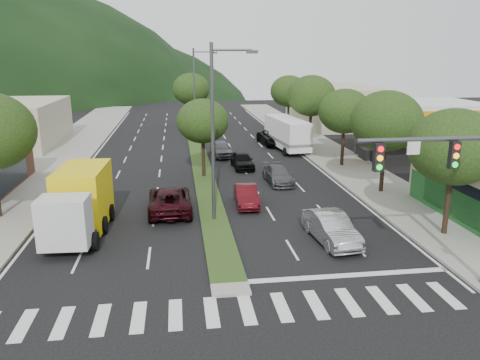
{
  "coord_description": "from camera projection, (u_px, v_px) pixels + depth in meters",
  "views": [
    {
      "loc": [
        -1.94,
        -17.7,
        9.4
      ],
      "look_at": [
        1.83,
        10.22,
        1.78
      ],
      "focal_mm": 35.0,
      "sensor_mm": 36.0,
      "label": 1
    }
  ],
  "objects": [
    {
      "name": "bldg_right_far",
      "position": [
        335.0,
        106.0,
        63.57
      ],
      "size": [
        10.0,
        16.0,
        5.2
      ],
      "primitive_type": "cube",
      "color": "#B6AD90",
      "rests_on": "ground"
    },
    {
      "name": "motorhome",
      "position": [
        287.0,
        133.0,
        47.12
      ],
      "size": [
        3.29,
        8.38,
        3.14
      ],
      "rotation": [
        0.0,
        0.0,
        0.1
      ],
      "color": "white",
      "rests_on": "ground"
    },
    {
      "name": "streetlight_mid",
      "position": [
        196.0,
        91.0,
        49.77
      ],
      "size": [
        2.6,
        0.25,
        10.0
      ],
      "color": "#47494C",
      "rests_on": "ground"
    },
    {
      "name": "gas_canopy",
      "position": [
        412.0,
        109.0,
        41.92
      ],
      "size": [
        12.2,
        8.2,
        5.25
      ],
      "color": "silver",
      "rests_on": "ground"
    },
    {
      "name": "car_queue_b",
      "position": [
        278.0,
        175.0,
        35.05
      ],
      "size": [
        1.92,
        4.37,
        1.25
      ],
      "primitive_type": "imported",
      "rotation": [
        0.0,
        0.0,
        0.04
      ],
      "color": "#504F54",
      "rests_on": "ground"
    },
    {
      "name": "crosswalk",
      "position": [
        235.0,
        310.0,
        17.72
      ],
      "size": [
        19.0,
        2.2,
        0.01
      ],
      "primitive_type": "cube",
      "color": "silver",
      "rests_on": "ground"
    },
    {
      "name": "car_queue_c",
      "position": [
        246.0,
        196.0,
        29.86
      ],
      "size": [
        1.52,
        3.93,
        1.28
      ],
      "primitive_type": "imported",
      "rotation": [
        0.0,
        0.0,
        -0.04
      ],
      "color": "#4F0D13",
      "rests_on": "ground"
    },
    {
      "name": "traffic_signal",
      "position": [
        464.0,
        181.0,
        18.12
      ],
      "size": [
        6.12,
        0.4,
        7.0
      ],
      "color": "#47494C",
      "rests_on": "ground"
    },
    {
      "name": "tree_r_c",
      "position": [
        345.0,
        111.0,
        39.08
      ],
      "size": [
        4.4,
        4.4,
        6.48
      ],
      "color": "black",
      "rests_on": "sidewalk_right"
    },
    {
      "name": "tree_r_e",
      "position": [
        289.0,
        91.0,
        58.17
      ],
      "size": [
        4.6,
        4.6,
        6.71
      ],
      "color": "black",
      "rests_on": "sidewalk_right"
    },
    {
      "name": "tree_r_b",
      "position": [
        386.0,
        121.0,
        31.35
      ],
      "size": [
        4.8,
        4.8,
        6.94
      ],
      "color": "black",
      "rests_on": "sidewalk_right"
    },
    {
      "name": "suv_maroon",
      "position": [
        170.0,
        200.0,
        28.62
      ],
      "size": [
        2.67,
        5.57,
        1.53
      ],
      "primitive_type": "imported",
      "rotation": [
        0.0,
        0.0,
        3.16
      ],
      "color": "black",
      "rests_on": "ground"
    },
    {
      "name": "car_queue_d",
      "position": [
        274.0,
        138.0,
        49.72
      ],
      "size": [
        3.08,
        5.78,
        1.55
      ],
      "primitive_type": "imported",
      "rotation": [
        0.0,
        0.0,
        0.1
      ],
      "color": "black",
      "rests_on": "ground"
    },
    {
      "name": "sidewalk_left",
      "position": [
        54.0,
        162.0,
        41.85
      ],
      "size": [
        6.0,
        90.0,
        0.15
      ],
      "primitive_type": "cube",
      "color": "gray",
      "rests_on": "ground"
    },
    {
      "name": "sedan_silver",
      "position": [
        331.0,
        228.0,
        24.01
      ],
      "size": [
        2.05,
        4.71,
        1.51
      ],
      "primitive_type": "imported",
      "rotation": [
        0.0,
        0.0,
        0.1
      ],
      "color": "#A8ABB0",
      "rests_on": "ground"
    },
    {
      "name": "ground",
      "position": [
        229.0,
        285.0,
        19.63
      ],
      "size": [
        160.0,
        160.0,
        0.0
      ],
      "primitive_type": "plane",
      "color": "black",
      "rests_on": "ground"
    },
    {
      "name": "car_queue_e",
      "position": [
        221.0,
        149.0,
        44.16
      ],
      "size": [
        2.19,
        4.47,
        1.47
      ],
      "primitive_type": "imported",
      "rotation": [
        0.0,
        0.0,
        0.11
      ],
      "color": "#535258",
      "rests_on": "ground"
    },
    {
      "name": "tree_r_d",
      "position": [
        311.0,
        96.0,
        48.53
      ],
      "size": [
        5.0,
        5.0,
        7.17
      ],
      "color": "black",
      "rests_on": "sidewalk_right"
    },
    {
      "name": "sidewalk_right",
      "position": [
        329.0,
        154.0,
        45.15
      ],
      "size": [
        5.0,
        90.0,
        0.15
      ],
      "primitive_type": "cube",
      "color": "gray",
      "rests_on": "ground"
    },
    {
      "name": "tree_r_a",
      "position": [
        454.0,
        147.0,
        23.75
      ],
      "size": [
        4.6,
        4.6,
        6.63
      ],
      "color": "black",
      "rests_on": "sidewalk_right"
    },
    {
      "name": "bldg_left_far",
      "position": [
        14.0,
        124.0,
        49.11
      ],
      "size": [
        9.0,
        14.0,
        4.6
      ],
      "primitive_type": "cube",
      "color": "#B6AD90",
      "rests_on": "ground"
    },
    {
      "name": "car_queue_a",
      "position": [
        242.0,
        160.0,
        39.55
      ],
      "size": [
        1.81,
        4.13,
        1.38
      ],
      "primitive_type": "imported",
      "rotation": [
        0.0,
        0.0,
        0.04
      ],
      "color": "black",
      "rests_on": "ground"
    },
    {
      "name": "streetlight_near",
      "position": [
        216.0,
        125.0,
        25.86
      ],
      "size": [
        2.6,
        0.25,
        10.0
      ],
      "color": "#47494C",
      "rests_on": "ground"
    },
    {
      "name": "box_truck",
      "position": [
        80.0,
        203.0,
        25.14
      ],
      "size": [
        2.98,
        7.05,
        3.42
      ],
      "rotation": [
        0.0,
        0.0,
        3.09
      ],
      "color": "silver",
      "rests_on": "ground"
    },
    {
      "name": "tree_med_far",
      "position": [
        191.0,
        89.0,
        60.42
      ],
      "size": [
        4.8,
        4.8,
        6.94
      ],
      "color": "black",
      "rests_on": "median"
    },
    {
      "name": "tree_med_near",
      "position": [
        203.0,
        121.0,
        35.7
      ],
      "size": [
        4.0,
        4.0,
        6.02
      ],
      "color": "black",
      "rests_on": "median"
    },
    {
      "name": "median",
      "position": [
        198.0,
        151.0,
        46.41
      ],
      "size": [
        1.6,
        56.0,
        0.12
      ],
      "primitive_type": "cube",
      "color": "#223914",
      "rests_on": "ground"
    }
  ]
}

